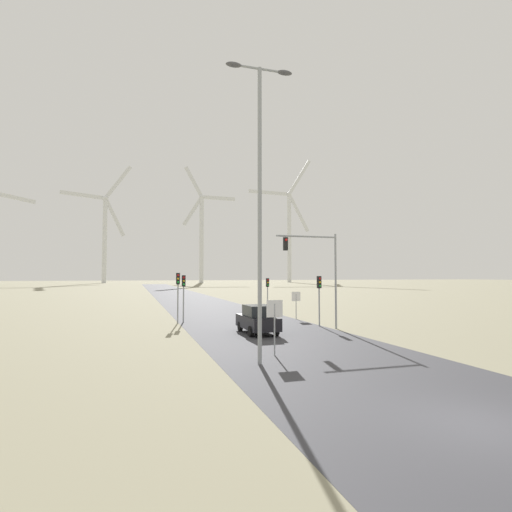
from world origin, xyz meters
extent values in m
plane|color=gray|center=(0.00, 0.00, 0.00)|extent=(600.00, 600.00, 0.00)
cube|color=#38383D|center=(0.00, 48.00, 0.00)|extent=(10.00, 240.00, 0.01)
cylinder|color=#93999E|center=(-3.28, 8.23, 6.43)|extent=(0.18, 0.18, 12.87)
cylinder|color=#93999E|center=(-3.28, 8.23, 12.82)|extent=(2.35, 0.10, 0.10)
ellipsoid|color=#4C4C51|center=(-4.46, 8.23, 12.82)|extent=(0.70, 0.32, 0.20)
ellipsoid|color=#4C4C51|center=(-2.11, 8.23, 12.82)|extent=(0.70, 0.32, 0.20)
cylinder|color=#93999E|center=(-2.07, 9.74, 1.21)|extent=(0.07, 0.07, 2.42)
cube|color=white|center=(-2.07, 9.72, 2.19)|extent=(0.81, 0.01, 0.81)
cube|color=red|center=(-2.07, 9.74, 2.19)|extent=(0.76, 0.02, 0.76)
cylinder|color=#93999E|center=(5.01, 23.95, 1.08)|extent=(0.07, 0.07, 2.17)
cube|color=white|center=(5.01, 23.93, 1.94)|extent=(0.81, 0.01, 0.81)
cube|color=red|center=(5.01, 23.95, 1.94)|extent=(0.76, 0.02, 0.76)
cylinder|color=#93999E|center=(-4.58, 24.31, 1.88)|extent=(0.11, 0.11, 3.76)
cube|color=black|center=(-4.58, 24.31, 3.31)|extent=(0.28, 0.24, 0.90)
sphere|color=red|center=(-4.58, 24.17, 3.58)|extent=(0.16, 0.16, 0.16)
sphere|color=gold|center=(-4.58, 24.17, 3.31)|extent=(0.16, 0.16, 0.16)
sphere|color=green|center=(-4.58, 24.17, 3.04)|extent=(0.16, 0.16, 0.16)
cylinder|color=#93999E|center=(4.76, 18.95, 1.85)|extent=(0.11, 0.11, 3.70)
cube|color=black|center=(4.76, 18.95, 3.25)|extent=(0.28, 0.24, 0.90)
sphere|color=red|center=(4.76, 18.81, 3.52)|extent=(0.16, 0.16, 0.16)
sphere|color=gold|center=(4.76, 18.81, 3.25)|extent=(0.16, 0.16, 0.16)
sphere|color=green|center=(4.76, 18.81, 2.98)|extent=(0.16, 0.16, 0.16)
cylinder|color=#93999E|center=(-5.10, 23.65, 1.97)|extent=(0.11, 0.11, 3.95)
cube|color=black|center=(-5.10, 23.65, 3.50)|extent=(0.28, 0.24, 0.90)
sphere|color=red|center=(-5.10, 23.51, 3.77)|extent=(0.16, 0.16, 0.16)
sphere|color=gold|center=(-5.10, 23.51, 3.50)|extent=(0.16, 0.16, 0.16)
sphere|color=green|center=(-5.10, 23.51, 3.23)|extent=(0.16, 0.16, 0.16)
cylinder|color=#93999E|center=(4.88, 31.22, 1.73)|extent=(0.11, 0.11, 3.47)
cube|color=black|center=(4.88, 31.22, 3.02)|extent=(0.28, 0.24, 0.90)
sphere|color=red|center=(4.88, 31.09, 3.29)|extent=(0.16, 0.16, 0.16)
sphere|color=gold|center=(4.88, 31.09, 3.02)|extent=(0.16, 0.16, 0.16)
sphere|color=green|center=(4.88, 31.09, 2.75)|extent=(0.16, 0.16, 0.16)
cylinder|color=#93999E|center=(5.26, 17.32, 3.35)|extent=(0.14, 0.14, 6.71)
cylinder|color=#93999E|center=(3.02, 17.32, 6.46)|extent=(4.47, 0.12, 0.12)
cube|color=black|center=(1.46, 17.32, 5.91)|extent=(0.28, 0.24, 0.90)
sphere|color=red|center=(1.46, 17.18, 6.18)|extent=(0.18, 0.18, 0.18)
cube|color=black|center=(-0.72, 16.75, 0.73)|extent=(1.89, 4.14, 0.80)
cube|color=#1E2328|center=(-0.72, 16.60, 1.48)|extent=(1.61, 2.14, 0.70)
cylinder|color=black|center=(-1.55, 18.02, 0.33)|extent=(0.22, 0.66, 0.66)
cylinder|color=black|center=(0.10, 18.02, 0.33)|extent=(0.22, 0.66, 0.66)
cylinder|color=black|center=(-1.55, 15.48, 0.33)|extent=(0.22, 0.66, 0.66)
cylinder|color=black|center=(0.10, 15.48, 0.33)|extent=(0.22, 0.66, 0.66)
cube|color=silver|center=(-62.88, 199.93, 40.07)|extent=(19.71, 5.05, 4.90)
cylinder|color=silver|center=(-22.21, 201.72, 21.06)|extent=(2.20, 2.20, 42.13)
sphere|color=silver|center=(-22.21, 201.72, 42.13)|extent=(2.60, 2.60, 2.60)
cube|color=silver|center=(-16.22, 202.07, 50.86)|extent=(12.77, 1.26, 17.41)
cube|color=silver|center=(-32.76, 201.09, 42.97)|extent=(19.97, 1.68, 3.37)
cube|color=silver|center=(-17.66, 201.99, 32.56)|extent=(10.19, 1.10, 18.74)
cylinder|color=silver|center=(24.52, 193.24, 21.91)|extent=(2.20, 2.20, 43.82)
sphere|color=silver|center=(24.52, 193.24, 43.82)|extent=(2.60, 2.60, 2.60)
cube|color=silver|center=(33.37, 192.40, 43.59)|extent=(16.50, 2.06, 2.23)
cube|color=silver|center=(20.30, 193.64, 51.64)|extent=(9.45, 1.39, 15.35)
cube|color=silver|center=(19.89, 193.68, 36.24)|extent=(10.15, 1.46, 15.00)
cylinder|color=silver|center=(73.21, 195.01, 24.25)|extent=(2.20, 2.20, 48.50)
sphere|color=silver|center=(73.21, 195.01, 48.50)|extent=(2.60, 2.60, 2.60)
cube|color=silver|center=(79.42, 194.69, 58.55)|extent=(13.29, 1.18, 19.93)
cube|color=silver|center=(61.42, 195.62, 48.86)|extent=(22.37, 1.65, 2.48)
cube|color=silver|center=(78.79, 194.72, 38.09)|extent=(12.16, 1.13, 20.52)
camera|label=1|loc=(-8.46, -8.04, 3.75)|focal=28.00mm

